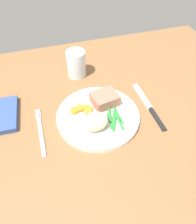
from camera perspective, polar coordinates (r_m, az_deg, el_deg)
name	(u,v)px	position (r cm, az deg, el deg)	size (l,w,h in cm)	color
dining_table	(95,124)	(59.86, -0.74, -3.36)	(120.00, 90.00, 2.00)	brown
dinner_plate	(98,116)	(59.42, 0.00, -1.16)	(23.72, 23.72, 1.60)	white
meat_portion	(105,99)	(60.69, 1.87, 3.63)	(7.33, 6.22, 3.50)	#A86B56
mashed_potatoes	(95,122)	(53.89, -0.85, -2.67)	(7.17, 5.35, 4.94)	beige
carrot_slices	(83,110)	(59.39, -4.22, 0.47)	(6.55, 5.58, 1.04)	orange
green_beans	(114,117)	(57.96, 4.35, -1.26)	(5.81, 10.63, 0.86)	#2D8C38
fork	(41,132)	(58.86, -15.60, -5.23)	(1.44, 16.60, 0.40)	silver
knife	(149,106)	(64.77, 13.96, 1.50)	(1.70, 20.50, 0.64)	black
water_glass	(75,66)	(72.97, -6.30, 12.64)	(6.51, 6.51, 9.17)	silver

